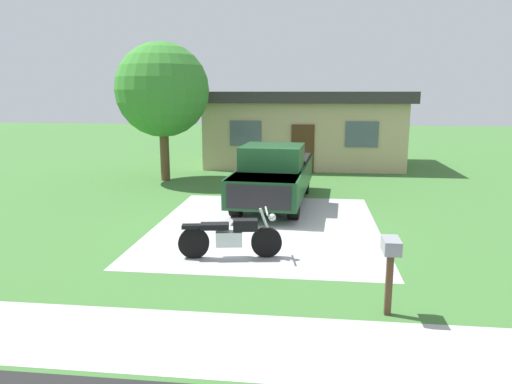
{
  "coord_description": "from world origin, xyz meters",
  "views": [
    {
      "loc": [
        1.13,
        -12.05,
        3.48
      ],
      "look_at": [
        -0.28,
        0.11,
        0.9
      ],
      "focal_mm": 33.34,
      "sensor_mm": 36.0,
      "label": 1
    }
  ],
  "objects": [
    {
      "name": "driveway_pad",
      "position": [
        0.0,
        0.0,
        0.0
      ],
      "size": [
        5.83,
        7.1,
        0.01
      ],
      "primitive_type": "cube",
      "color": "#A7A7A7",
      "rests_on": "ground"
    },
    {
      "name": "sidewalk_strip",
      "position": [
        0.0,
        -6.0,
        0.0
      ],
      "size": [
        36.0,
        1.8,
        0.01
      ],
      "primitive_type": "cube",
      "color": "#AFAFAA",
      "rests_on": "ground"
    },
    {
      "name": "neighbor_house",
      "position": [
        0.78,
        11.33,
        1.79
      ],
      "size": [
        9.6,
        5.6,
        3.5
      ],
      "color": "tan",
      "rests_on": "ground"
    },
    {
      "name": "mailbox",
      "position": [
        2.4,
        -4.83,
        0.98
      ],
      "size": [
        0.26,
        0.48,
        1.26
      ],
      "color": "#4C3823",
      "rests_on": "ground"
    },
    {
      "name": "ground_plane",
      "position": [
        0.0,
        0.0,
        0.0
      ],
      "size": [
        80.0,
        80.0,
        0.0
      ],
      "primitive_type": "plane",
      "color": "#3D6F32"
    },
    {
      "name": "motorcycle",
      "position": [
        -0.52,
        -2.48,
        0.47
      ],
      "size": [
        2.2,
        0.73,
        1.09
      ],
      "color": "black",
      "rests_on": "ground"
    },
    {
      "name": "shade_tree",
      "position": [
        -4.66,
        6.25,
        3.55
      ],
      "size": [
        3.64,
        3.64,
        5.38
      ],
      "color": "brown",
      "rests_on": "ground"
    },
    {
      "name": "pickup_truck",
      "position": [
        0.0,
        2.75,
        0.95
      ],
      "size": [
        2.38,
        5.74,
        1.9
      ],
      "color": "black",
      "rests_on": "ground"
    }
  ]
}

